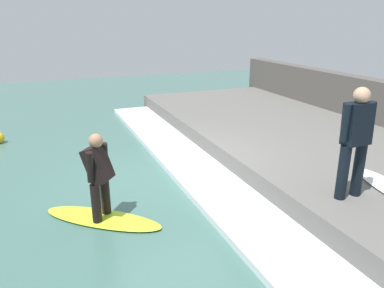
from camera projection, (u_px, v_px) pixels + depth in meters
ground_plane at (176, 180)px, 7.32m from camera, size 28.00×28.00×0.00m
concrete_ledge at (312, 148)px, 8.41m from camera, size 4.40×12.51×0.46m
wave_foam_crest at (199, 173)px, 7.48m from camera, size 1.11×11.88×0.12m
surfboard_riding at (102, 218)px, 5.86m from camera, size 1.89×1.69×0.06m
surfer_riding at (98, 172)px, 5.61m from camera, size 0.52×0.51×1.36m
surfer_waiting_near at (356, 137)px, 5.34m from camera, size 0.56×0.26×1.66m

